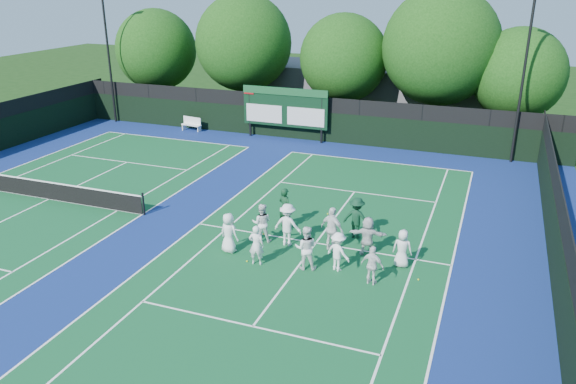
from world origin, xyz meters
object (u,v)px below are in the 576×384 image
(tennis_net, at_px, (48,190))
(coach_left, at_px, (285,208))
(bench, at_px, (192,123))
(scoreboard, at_px, (285,108))

(tennis_net, bearing_deg, coach_left, 4.94)
(tennis_net, distance_m, coach_left, 12.27)
(bench, relative_size, coach_left, 0.88)
(tennis_net, height_order, coach_left, coach_left)
(tennis_net, xyz_separation_m, coach_left, (12.22, 1.06, 0.43))
(scoreboard, height_order, coach_left, scoreboard)
(scoreboard, bearing_deg, coach_left, -68.87)
(tennis_net, relative_size, coach_left, 6.15)
(scoreboard, bearing_deg, tennis_net, -115.60)
(coach_left, bearing_deg, scoreboard, -45.86)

